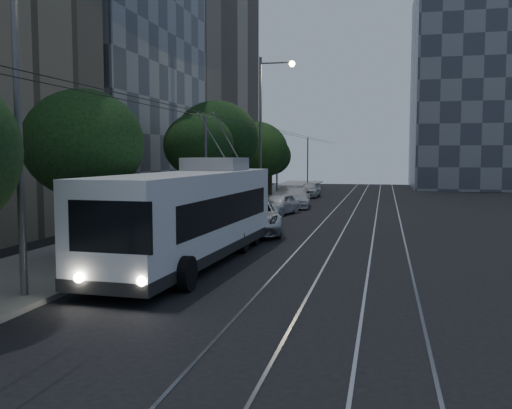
{
  "coord_description": "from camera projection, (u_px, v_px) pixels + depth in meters",
  "views": [
    {
      "loc": [
        3.76,
        -18.31,
        3.97
      ],
      "look_at": [
        -1.24,
        3.82,
        1.99
      ],
      "focal_mm": 40.0,
      "sensor_mm": 36.0,
      "label": 1
    }
  ],
  "objects": [
    {
      "name": "ground",
      "position": [
        267.0,
        274.0,
        18.96
      ],
      "size": [
        120.0,
        120.0,
        0.0
      ],
      "primitive_type": "plane",
      "color": "black",
      "rests_on": "ground"
    },
    {
      "name": "sidewalk",
      "position": [
        220.0,
        210.0,
        40.04
      ],
      "size": [
        5.0,
        90.0,
        0.15
      ],
      "primitive_type": "cube",
      "color": "slate",
      "rests_on": "ground"
    },
    {
      "name": "tram_rails",
      "position": [
        364.0,
        215.0,
        37.85
      ],
      "size": [
        4.52,
        90.0,
        0.02
      ],
      "color": "#94959C",
      "rests_on": "ground"
    },
    {
      "name": "overhead_wires",
      "position": [
        255.0,
        162.0,
        39.19
      ],
      "size": [
        2.23,
        90.0,
        6.0
      ],
      "color": "black",
      "rests_on": "ground"
    },
    {
      "name": "building_glass_mid",
      "position": [
        81.0,
        30.0,
        43.34
      ],
      "size": [
        14.4,
        18.4,
        26.8
      ],
      "color": "#3C434D",
      "rests_on": "ground"
    },
    {
      "name": "building_tan_far",
      "position": [
        175.0,
        32.0,
        62.43
      ],
      "size": [
        14.4,
        22.4,
        34.8
      ],
      "color": "gray",
      "rests_on": "ground"
    },
    {
      "name": "building_distant_right",
      "position": [
        510.0,
        87.0,
        67.41
      ],
      "size": [
        22.0,
        18.0,
        24.0
      ],
      "primitive_type": "cube",
      "color": "#3C434D",
      "rests_on": "ground"
    },
    {
      "name": "trolleybus",
      "position": [
        192.0,
        215.0,
        20.8
      ],
      "size": [
        3.24,
        12.96,
        5.63
      ],
      "rotation": [
        0.0,
        0.0,
        -0.04
      ],
      "color": "white",
      "rests_on": "ground"
    },
    {
      "name": "pickup_silver",
      "position": [
        253.0,
        217.0,
        28.79
      ],
      "size": [
        4.07,
        6.61,
        1.71
      ],
      "primitive_type": "imported",
      "rotation": [
        0.0,
        0.0,
        0.21
      ],
      "color": "#B6BABE",
      "rests_on": "ground"
    },
    {
      "name": "car_white_a",
      "position": [
        279.0,
        204.0,
        37.92
      ],
      "size": [
        2.53,
        4.4,
        1.41
      ],
      "primitive_type": "imported",
      "rotation": [
        0.0,
        0.0,
        -0.22
      ],
      "color": "silver",
      "rests_on": "ground"
    },
    {
      "name": "car_white_b",
      "position": [
        296.0,
        198.0,
        42.81
      ],
      "size": [
        2.5,
        5.18,
        1.45
      ],
      "primitive_type": "imported",
      "rotation": [
        0.0,
        0.0,
        0.09
      ],
      "color": "#BBBCC0",
      "rests_on": "ground"
    },
    {
      "name": "car_white_c",
      "position": [
        288.0,
        194.0,
        48.0
      ],
      "size": [
        2.23,
        4.19,
        1.31
      ],
      "primitive_type": "imported",
      "rotation": [
        0.0,
        0.0,
        -0.22
      ],
      "color": "#B6B5BA",
      "rests_on": "ground"
    },
    {
      "name": "car_white_d",
      "position": [
        310.0,
        190.0,
        53.26
      ],
      "size": [
        1.85,
        4.31,
        1.45
      ],
      "primitive_type": "imported",
      "rotation": [
        0.0,
        0.0,
        -0.03
      ],
      "color": "#B3B3B7",
      "rests_on": "ground"
    },
    {
      "name": "tree_1",
      "position": [
        84.0,
        144.0,
        20.81
      ],
      "size": [
        4.41,
        4.41,
        6.36
      ],
      "color": "black",
      "rests_on": "ground"
    },
    {
      "name": "tree_2",
      "position": [
        199.0,
        146.0,
        32.85
      ],
      "size": [
        4.07,
        4.07,
        6.36
      ],
      "color": "black",
      "rests_on": "ground"
    },
    {
      "name": "tree_3",
      "position": [
        216.0,
        139.0,
        36.5
      ],
      "size": [
        5.45,
        5.45,
        7.42
      ],
      "color": "black",
      "rests_on": "ground"
    },
    {
      "name": "tree_4",
      "position": [
        256.0,
        151.0,
        48.55
      ],
      "size": [
        5.51,
        5.51,
        6.8
      ],
      "color": "black",
      "rests_on": "ground"
    },
    {
      "name": "tree_5",
      "position": [
        270.0,
        156.0,
        54.55
      ],
      "size": [
        4.07,
        4.07,
        5.68
      ],
      "color": "black",
      "rests_on": "ground"
    },
    {
      "name": "streetlamp_near",
      "position": [
        31.0,
        93.0,
        15.03
      ],
      "size": [
        2.25,
        0.44,
        9.21
      ],
      "color": "#57575A",
      "rests_on": "ground"
    },
    {
      "name": "streetlamp_far",
      "position": [
        266.0,
        119.0,
        41.65
      ],
      "size": [
        2.64,
        0.44,
        11.04
      ],
      "color": "#57575A",
      "rests_on": "ground"
    }
  ]
}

